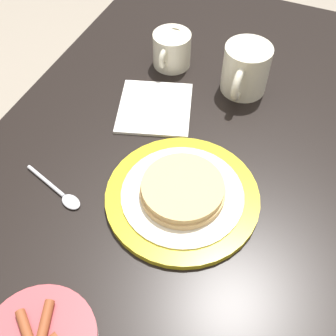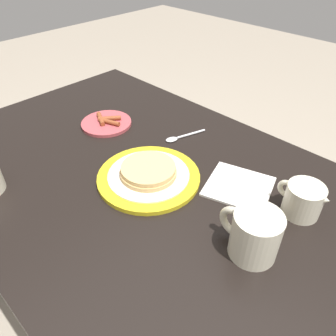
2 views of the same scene
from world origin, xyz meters
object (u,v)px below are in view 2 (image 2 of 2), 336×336
Objects in this scene: pancake_plate at (148,175)px; spoon at (179,137)px; coffee_mug at (254,234)px; side_plate_bacon at (106,123)px; creamer_pitcher at (304,200)px; napkin at (239,186)px.

pancake_plate is 1.97× the size of spoon.
coffee_mug is at bearing 178.37° from pancake_plate.
pancake_plate is 1.64× the size of side_plate_bacon.
pancake_plate is 0.21m from spoon.
side_plate_bacon is 0.63m from creamer_pitcher.
coffee_mug is (-0.60, 0.10, 0.04)m from side_plate_bacon.
creamer_pitcher is at bearing 175.04° from spoon.
pancake_plate is 0.37m from creamer_pitcher.
side_plate_bacon is 1.21× the size of coffee_mug.
pancake_plate is at bearing 110.64° from spoon.
creamer_pitcher reaches higher than side_plate_bacon.
side_plate_bacon reaches higher than napkin.
spoon is (0.38, -0.20, -0.05)m from coffee_mug.
side_plate_bacon is at bearing 5.21° from napkin.
side_plate_bacon is (0.29, -0.09, -0.01)m from pancake_plate.
coffee_mug is 1.11× the size of creamer_pitcher.
side_plate_bacon is 1.20× the size of spoon.
pancake_plate is 0.31m from side_plate_bacon.
creamer_pitcher is (-0.02, -0.17, -0.01)m from coffee_mug.
creamer_pitcher reaches higher than spoon.
pancake_plate reaches higher than napkin.
pancake_plate is 0.23m from napkin.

